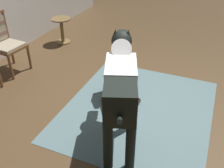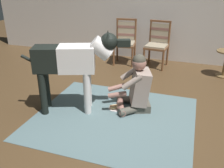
# 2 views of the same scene
# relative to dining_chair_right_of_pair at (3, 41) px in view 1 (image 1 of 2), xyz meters

# --- Properties ---
(ground_plane) EXTENTS (14.86, 14.86, 0.00)m
(ground_plane) POSITION_rel_dining_chair_right_of_pair_xyz_m (-0.11, -2.40, -0.54)
(ground_plane) COLOR #4D3720
(area_rug) EXTENTS (2.23, 1.94, 0.01)m
(area_rug) POSITION_rel_dining_chair_right_of_pair_xyz_m (-0.21, -2.42, -0.54)
(area_rug) COLOR slate
(area_rug) RESTS_ON ground
(dining_chair_right_of_pair) EXTENTS (0.50, 0.51, 0.98)m
(dining_chair_right_of_pair) POSITION_rel_dining_chair_right_of_pair_xyz_m (0.00, 0.00, 0.00)
(dining_chair_right_of_pair) COLOR brown
(dining_chair_right_of_pair) RESTS_ON ground
(person_sitting_on_floor) EXTENTS (0.70, 0.61, 0.86)m
(person_sitting_on_floor) POSITION_rel_dining_chair_right_of_pair_xyz_m (0.03, -2.07, -0.19)
(person_sitting_on_floor) COLOR #545046
(person_sitting_on_floor) RESTS_ON ground
(large_dog) EXTENTS (1.45, 0.66, 1.19)m
(large_dog) POSITION_rel_dining_chair_right_of_pair_xyz_m (-0.82, -2.38, 0.22)
(large_dog) COLOR silver
(large_dog) RESTS_ON ground
(hot_dog_on_plate) EXTENTS (0.21, 0.21, 0.06)m
(hot_dog_on_plate) POSITION_rel_dining_chair_right_of_pair_xyz_m (-0.26, -2.18, -0.52)
(hot_dog_on_plate) COLOR silver
(hot_dog_on_plate) RESTS_ON ground
(round_side_table) EXTENTS (0.41, 0.41, 0.53)m
(round_side_table) POSITION_rel_dining_chair_right_of_pair_xyz_m (1.39, -0.22, -0.23)
(round_side_table) COLOR brown
(round_side_table) RESTS_ON ground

